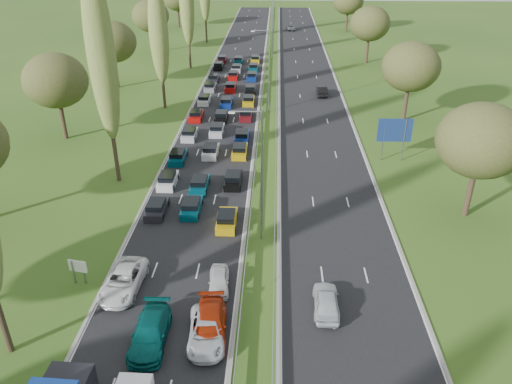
{
  "coord_description": "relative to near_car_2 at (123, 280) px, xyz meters",
  "views": [
    {
      "loc": [
        5.55,
        5.66,
        24.48
      ],
      "look_at": [
        3.76,
        49.02,
        1.5
      ],
      "focal_mm": 35.0,
      "sensor_mm": 36.0,
      "label": 1
    }
  ],
  "objects": [
    {
      "name": "woodland_left",
      "position": [
        -16.22,
        27.1,
        6.87
      ],
      "size": [
        8.0,
        166.0,
        11.1
      ],
      "color": "#2D2116",
      "rests_on": "ground"
    },
    {
      "name": "near_carriageway",
      "position": [
        3.53,
        46.97,
        -0.82
      ],
      "size": [
        10.5,
        215.0,
        0.04
      ],
      "primitive_type": "cube",
      "color": "black",
      "rests_on": "ground"
    },
    {
      "name": "far_carriageway",
      "position": [
        17.03,
        46.97,
        -0.82
      ],
      "size": [
        10.5,
        215.0,
        0.04
      ],
      "primitive_type": "cube",
      "color": "black",
      "rests_on": "ground"
    },
    {
      "name": "woodland_right",
      "position": [
        29.78,
        31.14,
        6.87
      ],
      "size": [
        8.0,
        153.0,
        11.1
      ],
      "color": "#2D2116",
      "rests_on": "ground"
    },
    {
      "name": "near_car_12",
      "position": [
        7.24,
        0.44,
        -0.14
      ],
      "size": [
        1.84,
        3.94,
        1.3
      ],
      "primitive_type": "imported",
      "rotation": [
        0.0,
        0.0,
        0.08
      ],
      "color": "silver",
      "rests_on": "near_carriageway"
    },
    {
      "name": "ground",
      "position": [
        10.28,
        44.47,
        -0.82
      ],
      "size": [
        260.0,
        260.0,
        0.0
      ],
      "primitive_type": "plane",
      "color": "#2C4F18",
      "rests_on": "ground"
    },
    {
      "name": "info_sign",
      "position": [
        -3.62,
        0.6,
        0.55
      ],
      "size": [
        1.49,
        0.39,
        2.1
      ],
      "color": "gray",
      "rests_on": "ground"
    },
    {
      "name": "lamp_columns",
      "position": [
        10.28,
        42.47,
        5.18
      ],
      "size": [
        0.18,
        140.18,
        12.0
      ],
      "color": "gray",
      "rests_on": "ground"
    },
    {
      "name": "near_car_10",
      "position": [
        7.02,
        -5.02,
        -0.07
      ],
      "size": [
        2.82,
        5.38,
        1.45
      ],
      "primitive_type": "imported",
      "rotation": [
        0.0,
        0.0,
        0.08
      ],
      "color": "#B6BBC0",
      "rests_on": "near_carriageway"
    },
    {
      "name": "far_car_0",
      "position": [
        15.23,
        -1.71,
        -0.03
      ],
      "size": [
        1.93,
        4.55,
        1.53
      ],
      "primitive_type": "imported",
      "rotation": [
        0.0,
        0.0,
        3.12
      ],
      "color": "silver",
      "rests_on": "far_carriageway"
    },
    {
      "name": "direction_sign",
      "position": [
        25.18,
        25.1,
        2.75
      ],
      "size": [
        4.0,
        0.18,
        5.2
      ],
      "color": "gray",
      "rests_on": "ground"
    },
    {
      "name": "poplar_row",
      "position": [
        -5.72,
        32.64,
        11.57
      ],
      "size": [
        2.8,
        127.8,
        22.44
      ],
      "color": "#2D2116",
      "rests_on": "ground"
    },
    {
      "name": "central_reservation",
      "position": [
        10.28,
        46.97,
        -0.27
      ],
      "size": [
        2.36,
        215.0,
        0.32
      ],
      "color": "gray",
      "rests_on": "ground"
    },
    {
      "name": "far_car_2",
      "position": [
        15.06,
        110.98,
        -0.12
      ],
      "size": [
        2.44,
        4.97,
        1.36
      ],
      "primitive_type": "imported",
      "rotation": [
        0.0,
        0.0,
        3.18
      ],
      "color": "slate",
      "rests_on": "far_carriageway"
    },
    {
      "name": "far_car_1",
      "position": [
        18.89,
        50.99,
        -0.04
      ],
      "size": [
        1.61,
        4.61,
        1.52
      ],
      "primitive_type": "imported",
      "rotation": [
        0.0,
        0.0,
        3.14
      ],
      "color": "black",
      "rests_on": "far_carriageway"
    },
    {
      "name": "near_car_2",
      "position": [
        0.0,
        0.0,
        0.0
      ],
      "size": [
        2.9,
        5.84,
        1.59
      ],
      "primitive_type": "imported",
      "rotation": [
        0.0,
        0.0,
        -0.04
      ],
      "color": "silver",
      "rests_on": "near_carriageway"
    },
    {
      "name": "near_car_11",
      "position": [
        7.19,
        -4.46,
        -0.02
      ],
      "size": [
        2.6,
        5.49,
        1.55
      ],
      "primitive_type": "imported",
      "rotation": [
        0.0,
        0.0,
        0.08
      ],
      "color": "#A12509",
      "rests_on": "near_carriageway"
    },
    {
      "name": "near_car_7",
      "position": [
        3.3,
        -5.41,
        0.01
      ],
      "size": [
        2.36,
        5.58,
        1.61
      ],
      "primitive_type": "imported",
      "rotation": [
        0.0,
        0.0,
        0.02
      ],
      "color": "#054D4A",
      "rests_on": "near_carriageway"
    },
    {
      "name": "traffic_queue_fill",
      "position": [
        3.49,
        42.23,
        -0.38
      ],
      "size": [
        8.93,
        68.17,
        0.8
      ],
      "color": "black",
      "rests_on": "ground"
    }
  ]
}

